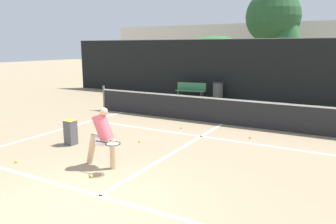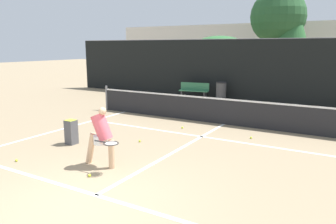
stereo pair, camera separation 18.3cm
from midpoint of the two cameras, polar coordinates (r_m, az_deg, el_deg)
ground_plane at (r=6.26m, az=-15.20°, el=-15.34°), size 100.00×100.00×0.00m
court_baseline_near at (r=6.52m, az=-12.68°, el=-14.07°), size 11.00×0.10×0.01m
court_service_line at (r=10.32m, az=5.27°, el=-4.25°), size 8.25×0.10×0.01m
court_center_mark at (r=9.09m, az=1.57°, el=-6.38°), size 0.10×6.69×0.01m
court_sideline_left at (r=11.79m, az=-18.24°, el=-2.79°), size 0.10×7.69×0.01m
net at (r=11.94m, az=9.07°, el=0.31°), size 11.09×0.09×1.07m
fence_back at (r=17.07m, az=15.71°, el=6.92°), size 24.00×0.06×3.16m
player_practicing at (r=7.73m, az=-11.97°, el=-3.98°), size 1.16×0.57×1.42m
tennis_ball_scattered_0 at (r=11.27m, az=1.86°, el=-2.70°), size 0.07×0.07×0.07m
tennis_ball_scattered_1 at (r=7.38m, az=-13.89°, el=-10.78°), size 0.07×0.07×0.07m
tennis_ball_scattered_2 at (r=9.70m, az=-5.51°, el=-5.08°), size 0.07×0.07×0.07m
tennis_ball_scattered_3 at (r=8.86m, az=-25.46°, el=-7.77°), size 0.07×0.07×0.07m
tennis_ball_scattered_4 at (r=10.36m, az=13.64°, el=-4.29°), size 0.07×0.07×0.07m
tennis_ball_scattered_5 at (r=10.96m, az=-16.38°, el=-3.58°), size 0.07×0.07×0.07m
ball_hopper at (r=9.79m, az=-17.12°, el=-3.34°), size 0.28×0.28×0.71m
courtside_bench at (r=17.62m, az=3.73°, el=3.83°), size 1.63×0.59×0.86m
trash_bin at (r=17.26m, az=8.39°, el=3.62°), size 0.55×0.55×0.96m
tree_west at (r=24.04m, az=7.98°, el=11.84°), size 2.98×2.98×3.51m
tree_mid at (r=24.84m, az=19.75°, el=15.01°), size 2.47×2.47×6.58m
tree_east at (r=25.36m, az=17.64°, el=15.53°), size 3.86×3.86×6.79m
building_far at (r=30.24m, az=21.97°, el=9.80°), size 36.00×2.40×4.74m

